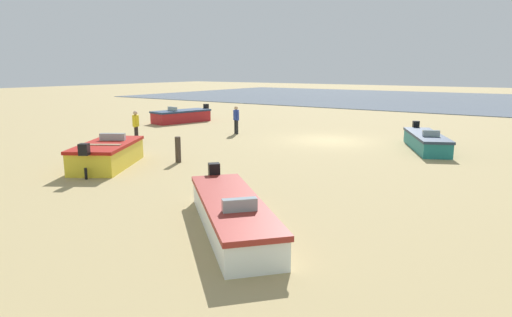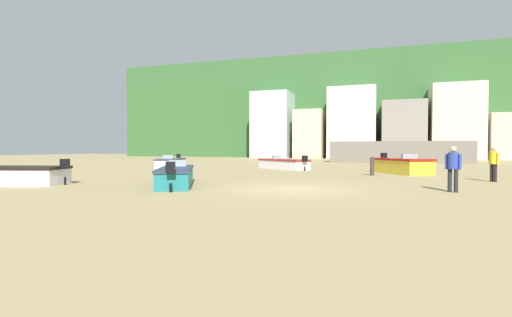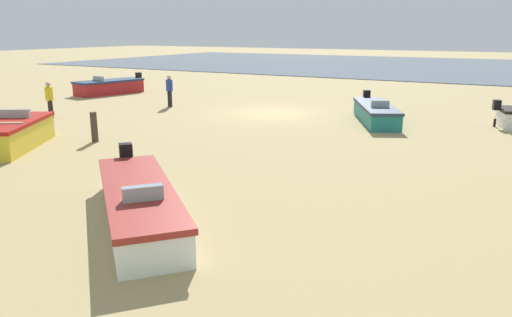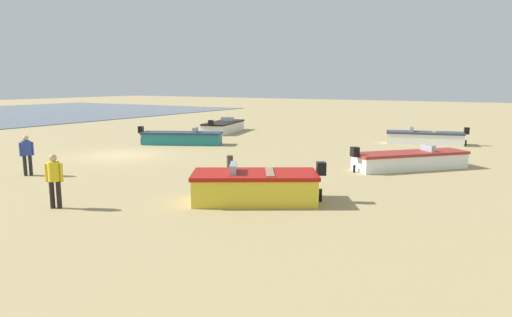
{
  "view_description": "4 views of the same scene",
  "coord_description": "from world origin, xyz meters",
  "px_view_note": "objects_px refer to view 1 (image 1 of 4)",
  "views": [
    {
      "loc": [
        -9.86,
        21.55,
        3.76
      ],
      "look_at": [
        -1.91,
        9.77,
        0.88
      ],
      "focal_mm": 31.26,
      "sensor_mm": 36.0,
      "label": 1
    },
    {
      "loc": [
        3.13,
        -13.99,
        1.53
      ],
      "look_at": [
        -3.36,
        5.82,
        0.99
      ],
      "focal_mm": 26.62,
      "sensor_mm": 36.0,
      "label": 2
    },
    {
      "loc": [
        -10.45,
        20.72,
        3.82
      ],
      "look_at": [
        -4.71,
        10.25,
        0.7
      ],
      "focal_mm": 34.38,
      "sensor_mm": 36.0,
      "label": 3
    },
    {
      "loc": [
        16.51,
        18.0,
        3.68
      ],
      "look_at": [
        -0.48,
        7.79,
        0.43
      ],
      "focal_mm": 32.58,
      "sensor_mm": 36.0,
      "label": 4
    }
  ],
  "objects_px": {
    "boat_teal_1": "(426,141)",
    "boat_red_2": "(181,116)",
    "mooring_post_near_water": "(178,150)",
    "beach_walker_distant": "(136,124)",
    "boat_white_0": "(232,214)",
    "beach_walker_foreground": "(236,118)",
    "boat_yellow_4": "(107,154)"
  },
  "relations": [
    {
      "from": "boat_red_2",
      "to": "boat_yellow_4",
      "type": "relative_size",
      "value": 1.09
    },
    {
      "from": "beach_walker_distant",
      "to": "boat_yellow_4",
      "type": "bearing_deg",
      "value": 6.45
    },
    {
      "from": "mooring_post_near_water",
      "to": "beach_walker_foreground",
      "type": "bearing_deg",
      "value": -69.96
    },
    {
      "from": "boat_white_0",
      "to": "boat_teal_1",
      "type": "distance_m",
      "value": 13.67
    },
    {
      "from": "boat_teal_1",
      "to": "boat_red_2",
      "type": "relative_size",
      "value": 1.07
    },
    {
      "from": "boat_yellow_4",
      "to": "mooring_post_near_water",
      "type": "distance_m",
      "value": 2.73
    },
    {
      "from": "beach_walker_distant",
      "to": "beach_walker_foreground",
      "type": "bearing_deg",
      "value": 122.33
    },
    {
      "from": "boat_yellow_4",
      "to": "boat_red_2",
      "type": "bearing_deg",
      "value": 90.66
    },
    {
      "from": "boat_yellow_4",
      "to": "beach_walker_foreground",
      "type": "relative_size",
      "value": 2.6
    },
    {
      "from": "boat_white_0",
      "to": "beach_walker_distant",
      "type": "bearing_deg",
      "value": -80.43
    },
    {
      "from": "boat_red_2",
      "to": "beach_walker_foreground",
      "type": "bearing_deg",
      "value": 171.91
    },
    {
      "from": "boat_teal_1",
      "to": "boat_white_0",
      "type": "bearing_deg",
      "value": 59.41
    },
    {
      "from": "beach_walker_foreground",
      "to": "boat_yellow_4",
      "type": "bearing_deg",
      "value": 121.25
    },
    {
      "from": "boat_white_0",
      "to": "beach_walker_distant",
      "type": "distance_m",
      "value": 14.06
    },
    {
      "from": "beach_walker_foreground",
      "to": "mooring_post_near_water",
      "type": "bearing_deg",
      "value": 134.82
    },
    {
      "from": "mooring_post_near_water",
      "to": "beach_walker_distant",
      "type": "xyz_separation_m",
      "value": [
        5.41,
        -2.55,
        0.43
      ]
    },
    {
      "from": "mooring_post_near_water",
      "to": "beach_walker_distant",
      "type": "height_order",
      "value": "beach_walker_distant"
    },
    {
      "from": "boat_red_2",
      "to": "beach_walker_distant",
      "type": "height_order",
      "value": "beach_walker_distant"
    },
    {
      "from": "boat_teal_1",
      "to": "beach_walker_foreground",
      "type": "xyz_separation_m",
      "value": [
        10.49,
        0.86,
        0.56
      ]
    },
    {
      "from": "boat_white_0",
      "to": "beach_walker_foreground",
      "type": "xyz_separation_m",
      "value": [
        9.33,
        -12.77,
        0.57
      ]
    },
    {
      "from": "boat_white_0",
      "to": "boat_yellow_4",
      "type": "xyz_separation_m",
      "value": [
        8.2,
        -2.83,
        0.1
      ]
    },
    {
      "from": "boat_yellow_4",
      "to": "beach_walker_distant",
      "type": "height_order",
      "value": "beach_walker_distant"
    },
    {
      "from": "boat_teal_1",
      "to": "mooring_post_near_water",
      "type": "relative_size",
      "value": 4.63
    },
    {
      "from": "boat_teal_1",
      "to": "beach_walker_foreground",
      "type": "bearing_deg",
      "value": -21.05
    },
    {
      "from": "boat_red_2",
      "to": "mooring_post_near_water",
      "type": "height_order",
      "value": "boat_red_2"
    },
    {
      "from": "mooring_post_near_water",
      "to": "boat_teal_1",
      "type": "bearing_deg",
      "value": -131.33
    },
    {
      "from": "boat_teal_1",
      "to": "mooring_post_near_water",
      "type": "distance_m",
      "value": 11.56
    },
    {
      "from": "beach_walker_foreground",
      "to": "boat_white_0",
      "type": "bearing_deg",
      "value": 150.93
    },
    {
      "from": "boat_white_0",
      "to": "boat_red_2",
      "type": "height_order",
      "value": "boat_red_2"
    },
    {
      "from": "boat_teal_1",
      "to": "beach_walker_distant",
      "type": "xyz_separation_m",
      "value": [
        13.04,
        6.13,
        0.56
      ]
    },
    {
      "from": "boat_red_2",
      "to": "boat_yellow_4",
      "type": "bearing_deg",
      "value": 134.04
    },
    {
      "from": "mooring_post_near_water",
      "to": "boat_white_0",
      "type": "bearing_deg",
      "value": 142.63
    }
  ]
}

